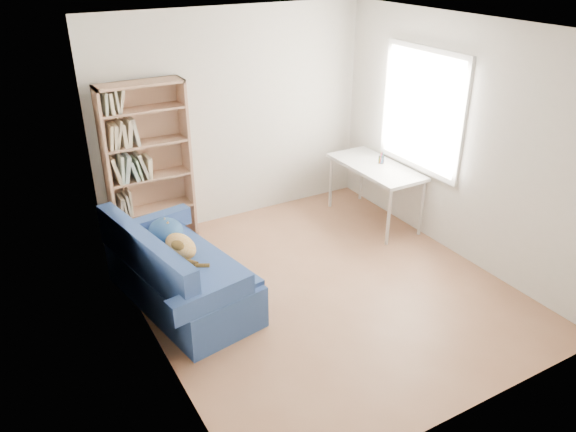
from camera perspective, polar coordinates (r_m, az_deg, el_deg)
The scene contains 6 objects.
ground at distance 5.91m, azimuth 3.27°, elevation -7.19°, with size 4.00×4.00×0.00m, color #8E5D40.
room_shell at distance 5.27m, azimuth 4.44°, elevation 8.29°, with size 3.54×4.04×2.62m.
sofa at distance 5.62m, azimuth -11.20°, elevation -5.71°, with size 1.11×1.86×0.85m.
bookshelf at distance 6.59m, azimuth -13.94°, elevation 4.33°, with size 0.95×0.30×1.90m.
desk at distance 7.06m, azimuth 8.90°, elevation 4.61°, with size 0.60×1.31×0.75m.
pen_cup at distance 7.10m, azimuth 9.47°, elevation 5.75°, with size 0.08×0.08×0.15m.
Camera 1 is at (-2.73, -4.11, 3.27)m, focal length 35.00 mm.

